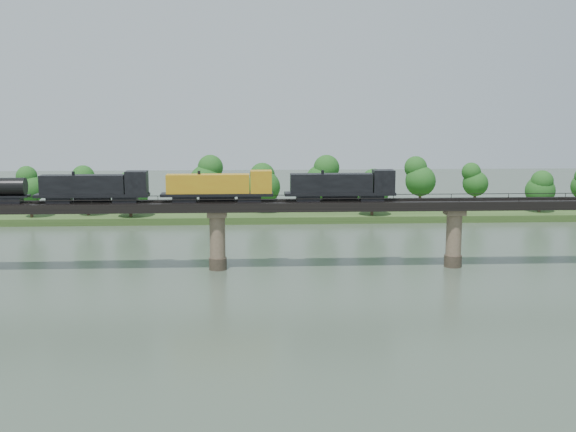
{
  "coord_description": "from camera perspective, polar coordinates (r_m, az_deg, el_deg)",
  "views": [
    {
      "loc": [
        5.87,
        -88.6,
        28.44
      ],
      "look_at": [
        11.81,
        30.0,
        9.0
      ],
      "focal_mm": 45.0,
      "sensor_mm": 36.0,
      "label": 1
    }
  ],
  "objects": [
    {
      "name": "ground",
      "position": [
        93.23,
        -6.41,
        -8.52
      ],
      "size": [
        400.0,
        400.0,
        0.0
      ],
      "primitive_type": "plane",
      "color": "#374637",
      "rests_on": "ground"
    },
    {
      "name": "far_bank",
      "position": [
        175.88,
        -4.74,
        0.22
      ],
      "size": [
        300.0,
        24.0,
        1.6
      ],
      "primitive_type": "cube",
      "color": "#304D1E",
      "rests_on": "ground"
    },
    {
      "name": "bridge",
      "position": [
        120.95,
        -5.6,
        -1.7
      ],
      "size": [
        236.0,
        30.0,
        11.5
      ],
      "color": "#473A2D",
      "rests_on": "ground"
    },
    {
      "name": "bridge_superstructure",
      "position": [
        119.9,
        -5.64,
        1.27
      ],
      "size": [
        220.0,
        4.9,
        0.75
      ],
      "color": "black",
      "rests_on": "bridge"
    },
    {
      "name": "far_treeline",
      "position": [
        170.83,
        -7.58,
        2.62
      ],
      "size": [
        289.06,
        17.54,
        13.6
      ],
      "color": "#382619",
      "rests_on": "far_bank"
    },
    {
      "name": "freight_train",
      "position": [
        120.12,
        -8.8,
        2.26
      ],
      "size": [
        74.81,
        2.91,
        5.15
      ],
      "color": "black",
      "rests_on": "bridge"
    }
  ]
}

